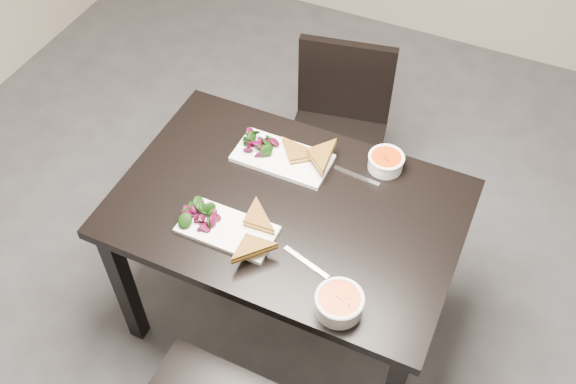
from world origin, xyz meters
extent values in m
cube|color=black|center=(-0.31, 0.26, 0.73)|extent=(1.20, 0.80, 0.04)
cube|color=black|center=(-0.85, -0.08, 0.35)|extent=(0.06, 0.06, 0.71)
cube|color=black|center=(-0.85, 0.60, 0.35)|extent=(0.06, 0.06, 0.71)
cube|color=black|center=(0.23, 0.60, 0.35)|extent=(0.06, 0.06, 0.71)
cube|color=black|center=(-0.48, -0.25, 0.21)|extent=(0.04, 0.04, 0.41)
cube|color=black|center=(-0.37, 0.90, 0.43)|extent=(0.49, 0.49, 0.04)
cube|color=black|center=(-0.51, 0.69, 0.21)|extent=(0.05, 0.05, 0.41)
cube|color=black|center=(-0.16, 0.76, 0.21)|extent=(0.05, 0.05, 0.41)
cube|color=black|center=(-0.58, 1.04, 0.21)|extent=(0.05, 0.05, 0.41)
cube|color=black|center=(-0.22, 1.11, 0.21)|extent=(0.05, 0.05, 0.41)
cube|color=black|center=(-0.40, 1.08, 0.65)|extent=(0.42, 0.12, 0.40)
cube|color=white|center=(-0.44, 0.08, 0.76)|extent=(0.32, 0.16, 0.02)
cylinder|color=white|center=(0.01, -0.05, 0.78)|extent=(0.15, 0.15, 0.06)
cylinder|color=#D93D09|center=(0.01, -0.05, 0.80)|extent=(0.13, 0.13, 0.02)
torus|color=white|center=(0.01, -0.05, 0.81)|extent=(0.15, 0.15, 0.01)
cube|color=silver|center=(-0.15, 0.07, 0.75)|extent=(0.18, 0.07, 0.00)
cube|color=white|center=(-0.41, 0.45, 0.76)|extent=(0.36, 0.18, 0.02)
cylinder|color=white|center=(-0.06, 0.57, 0.77)|extent=(0.13, 0.13, 0.05)
cylinder|color=#D93D09|center=(-0.06, 0.57, 0.80)|extent=(0.11, 0.11, 0.02)
torus|color=white|center=(-0.06, 0.57, 0.80)|extent=(0.13, 0.13, 0.01)
cube|color=silver|center=(-0.14, 0.49, 0.75)|extent=(0.18, 0.03, 0.00)
camera|label=1|loc=(0.28, -1.02, 2.47)|focal=39.79mm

